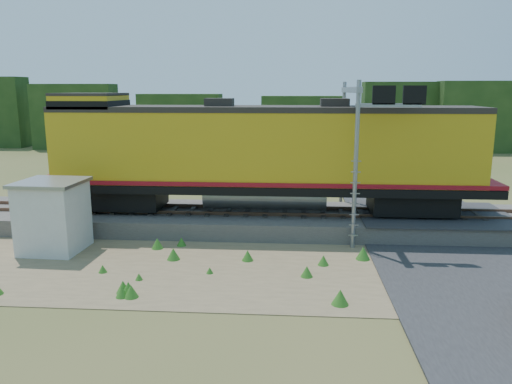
{
  "coord_description": "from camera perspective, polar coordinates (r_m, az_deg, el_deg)",
  "views": [
    {
      "loc": [
        0.32,
        -17.26,
        6.6
      ],
      "look_at": [
        -1.16,
        3.0,
        2.4
      ],
      "focal_mm": 35.0,
      "sensor_mm": 36.0,
      "label": 1
    }
  ],
  "objects": [
    {
      "name": "ground",
      "position": [
        18.48,
        2.94,
        -9.26
      ],
      "size": [
        140.0,
        140.0,
        0.0
      ],
      "primitive_type": "plane",
      "color": "#475123",
      "rests_on": "ground"
    },
    {
      "name": "ballast",
      "position": [
        24.07,
        3.27,
        -3.26
      ],
      "size": [
        70.0,
        5.0,
        0.8
      ],
      "primitive_type": "cube",
      "color": "slate",
      "rests_on": "ground"
    },
    {
      "name": "rails",
      "position": [
        23.95,
        3.29,
        -2.15
      ],
      "size": [
        70.0,
        1.54,
        0.16
      ],
      "color": "brown",
      "rests_on": "ballast"
    },
    {
      "name": "dirt_shoulder",
      "position": [
        19.08,
        -3.11,
        -8.52
      ],
      "size": [
        26.0,
        8.0,
        0.03
      ],
      "primitive_type": "cube",
      "color": "#8C7754",
      "rests_on": "ground"
    },
    {
      "name": "road",
      "position": [
        20.27,
        23.4,
        -8.05
      ],
      "size": [
        7.0,
        66.0,
        0.86
      ],
      "color": "#38383A",
      "rests_on": "ground"
    },
    {
      "name": "tree_line_north",
      "position": [
        55.37,
        3.87,
        8.0
      ],
      "size": [
        130.0,
        3.0,
        6.5
      ],
      "color": "#1B3613",
      "rests_on": "ground"
    },
    {
      "name": "weed_clumps",
      "position": [
        18.96,
        -7.82,
        -8.8
      ],
      "size": [
        15.0,
        6.2,
        0.56
      ],
      "primitive_type": null,
      "color": "#306E1F",
      "rests_on": "ground"
    },
    {
      "name": "locomotive",
      "position": [
        23.49,
        0.26,
        4.48
      ],
      "size": [
        21.17,
        3.23,
        5.46
      ],
      "color": "black",
      "rests_on": "rails"
    },
    {
      "name": "shed",
      "position": [
        22.11,
        -22.18,
        -2.53
      ],
      "size": [
        2.6,
        2.6,
        2.97
      ],
      "rotation": [
        0.0,
        0.0,
        -0.04
      ],
      "color": "silver",
      "rests_on": "ground"
    },
    {
      "name": "signal_gantry",
      "position": [
        22.83,
        11.73,
        8.0
      ],
      "size": [
        2.76,
        6.2,
        6.96
      ],
      "color": "gray",
      "rests_on": "ground"
    }
  ]
}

